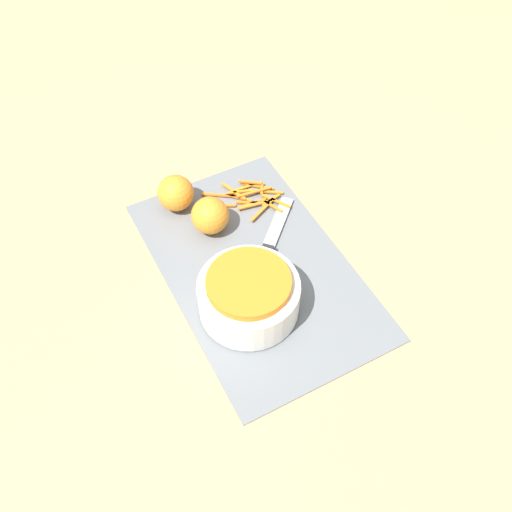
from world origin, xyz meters
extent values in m
plane|color=tan|center=(0.00, 0.00, 0.00)|extent=(4.00, 4.00, 0.00)
cube|color=slate|center=(0.00, 0.00, 0.00)|extent=(0.48, 0.29, 0.01)
cylinder|color=silver|center=(-0.07, 0.05, 0.04)|extent=(0.16, 0.16, 0.06)
cylinder|color=orange|center=(-0.07, 0.05, 0.07)|extent=(0.13, 0.13, 0.02)
cube|color=#232328|center=(-0.01, 0.00, 0.01)|extent=(0.08, 0.09, 0.02)
cube|color=#B2B2B7|center=(0.07, -0.08, 0.01)|extent=(0.11, 0.11, 0.00)
sphere|color=orange|center=(0.19, 0.06, 0.04)|extent=(0.07, 0.07, 0.07)
sphere|color=orange|center=(0.11, 0.03, 0.04)|extent=(0.07, 0.07, 0.07)
cube|color=orange|center=(0.18, -0.02, 0.01)|extent=(0.04, 0.06, 0.00)
cube|color=orange|center=(0.14, -0.06, 0.01)|extent=(0.02, 0.04, 0.00)
cube|color=orange|center=(0.11, -0.09, 0.01)|extent=(0.04, 0.02, 0.00)
cube|color=orange|center=(0.16, -0.05, 0.01)|extent=(0.04, 0.04, 0.00)
cube|color=orange|center=(0.18, -0.07, 0.01)|extent=(0.01, 0.06, 0.00)
cube|color=orange|center=(0.15, -0.10, 0.01)|extent=(0.04, 0.06, 0.00)
cube|color=orange|center=(0.11, -0.07, 0.01)|extent=(0.03, 0.06, 0.00)
cube|color=orange|center=(0.15, -0.08, 0.01)|extent=(0.01, 0.07, 0.00)
cube|color=orange|center=(0.13, -0.06, 0.01)|extent=(0.01, 0.06, 0.00)
cube|color=orange|center=(0.16, -0.10, 0.01)|extent=(0.03, 0.02, 0.00)
cube|color=orange|center=(0.17, -0.06, 0.01)|extent=(0.02, 0.05, 0.00)
cube|color=orange|center=(0.17, -0.09, 0.01)|extent=(0.05, 0.05, 0.00)
cube|color=orange|center=(0.12, -0.07, 0.01)|extent=(0.02, 0.07, 0.00)
cube|color=orange|center=(0.11, -0.10, 0.01)|extent=(0.05, 0.04, 0.00)
cube|color=orange|center=(0.18, -0.08, 0.01)|extent=(0.03, 0.04, 0.00)
cube|color=orange|center=(0.12, -0.10, 0.01)|extent=(0.02, 0.04, 0.00)
cube|color=orange|center=(0.17, -0.04, 0.01)|extent=(0.06, 0.03, 0.00)
cube|color=orange|center=(0.15, -0.01, 0.01)|extent=(0.02, 0.04, 0.00)
camera|label=1|loc=(-0.54, 0.29, 0.82)|focal=42.00mm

